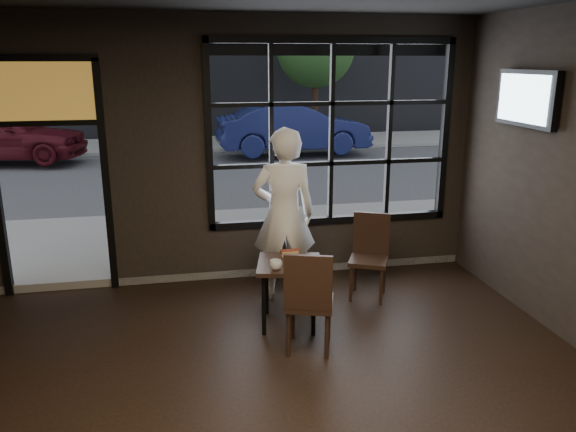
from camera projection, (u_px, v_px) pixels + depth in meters
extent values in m
cube|color=black|center=(331.00, 134.00, 6.89)|extent=(3.06, 0.12, 2.28)
cube|color=orange|center=(41.00, 91.00, 6.13)|extent=(1.20, 0.06, 0.70)
cube|color=#545456|center=(191.00, 118.00, 26.52)|extent=(60.00, 41.00, 0.04)
cube|color=black|center=(289.00, 293.00, 5.81)|extent=(0.75, 0.75, 0.69)
cube|color=black|center=(309.00, 299.00, 5.27)|extent=(0.55, 0.55, 1.02)
cube|color=black|center=(369.00, 258.00, 6.43)|extent=(0.56, 0.56, 0.97)
imported|color=white|center=(284.00, 215.00, 6.32)|extent=(0.74, 0.51, 1.98)
imported|color=silver|center=(276.00, 265.00, 5.52)|extent=(0.13, 0.13, 0.10)
cube|color=black|center=(527.00, 98.00, 5.83)|extent=(0.11, 0.99, 0.58)
imported|color=#181E51|center=(293.00, 128.00, 15.86)|extent=(4.33, 1.64, 1.41)
imported|color=#541019|center=(4.00, 135.00, 14.55)|extent=(4.32, 2.38, 1.39)
cylinder|color=#332114|center=(170.00, 112.00, 17.32)|extent=(0.20, 0.20, 2.22)
sphere|color=#2E5A23|center=(167.00, 51.00, 16.83)|extent=(2.42, 2.42, 2.42)
cylinder|color=#332114|center=(315.00, 108.00, 18.39)|extent=(0.21, 0.21, 2.30)
sphere|color=#45722D|center=(316.00, 48.00, 17.88)|extent=(2.51, 2.51, 2.51)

